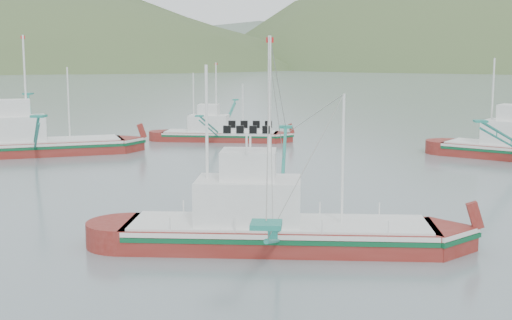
{
  "coord_description": "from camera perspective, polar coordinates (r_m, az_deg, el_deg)",
  "views": [
    {
      "loc": [
        3.2,
        -34.21,
        9.35
      ],
      "look_at": [
        0.0,
        6.0,
        3.2
      ],
      "focal_mm": 50.0,
      "sensor_mm": 36.0,
      "label": 1
    }
  ],
  "objects": [
    {
      "name": "bg_boat_far",
      "position": [
        75.22,
        -3.02,
        2.45
      ],
      "size": [
        12.23,
        21.96,
        8.88
      ],
      "rotation": [
        0.0,
        0.0,
        -0.04
      ],
      "color": "maroon",
      "rests_on": "ground"
    },
    {
      "name": "ridge_distant",
      "position": [
        594.89,
        7.2,
        7.7
      ],
      "size": [
        960.0,
        400.0,
        240.0
      ],
      "primitive_type": "ellipsoid",
      "color": "slate",
      "rests_on": "ground"
    },
    {
      "name": "bg_boat_left",
      "position": [
        67.88,
        -17.48,
        2.36
      ],
      "size": [
        16.29,
        27.47,
        11.68
      ],
      "rotation": [
        0.0,
        0.0,
        0.41
      ],
      "color": "maroon",
      "rests_on": "ground"
    },
    {
      "name": "main_boat",
      "position": [
        34.17,
        1.47,
        -4.52
      ],
      "size": [
        14.89,
        26.88,
        10.87
      ],
      "rotation": [
        0.0,
        0.0,
        0.02
      ],
      "color": "maroon",
      "rests_on": "ground"
    },
    {
      "name": "ground",
      "position": [
        35.61,
        -0.77,
        -6.55
      ],
      "size": [
        1200.0,
        1200.0,
        0.0
      ],
      "primitive_type": "plane",
      "color": "slate",
      "rests_on": "ground"
    }
  ]
}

